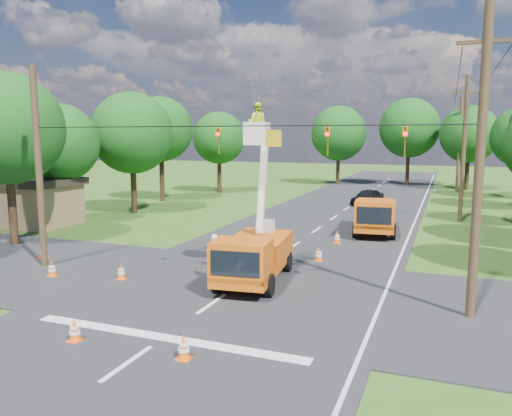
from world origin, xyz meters
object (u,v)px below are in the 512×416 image
at_px(pole_right_near, 480,163).
at_px(traffic_cone_2, 319,254).
at_px(traffic_cone_3, 337,237).
at_px(tree_left_b, 7,129).
at_px(distant_car, 367,197).
at_px(tree_left_c, 59,143).
at_px(tree_far_a, 339,133).
at_px(shed, 34,201).
at_px(traffic_cone_0, 75,330).
at_px(traffic_cone_1, 184,347).
at_px(pole_right_mid, 464,148).
at_px(tree_left_f, 219,138).
at_px(pole_left, 39,168).
at_px(ground_worker, 215,260).
at_px(tree_far_c, 469,134).
at_px(second_truck, 375,215).
at_px(traffic_cone_6, 43,251).
at_px(tree_far_b, 409,128).
at_px(pole_right_far, 459,143).
at_px(tree_left_e, 161,129).
at_px(bucket_truck, 254,246).
at_px(tree_left_d, 132,133).
at_px(traffic_cone_4, 121,271).

bearing_deg(pole_right_near, traffic_cone_2, 139.96).
height_order(traffic_cone_3, tree_left_b, tree_left_b).
relative_size(distant_car, tree_left_c, 0.51).
bearing_deg(traffic_cone_3, tree_far_a, 101.89).
xyz_separation_m(shed, tree_far_a, (13.00, 35.00, 4.57)).
distance_m(traffic_cone_0, shed, 21.28).
bearing_deg(traffic_cone_1, pole_right_near, 40.58).
bearing_deg(pole_right_mid, traffic_cone_0, -112.31).
xyz_separation_m(shed, tree_left_f, (3.20, 22.00, 4.07)).
height_order(pole_left, tree_left_f, pole_left).
height_order(ground_worker, tree_far_c, tree_far_c).
height_order(second_truck, traffic_cone_1, second_truck).
relative_size(traffic_cone_3, pole_right_near, 0.07).
bearing_deg(traffic_cone_6, tree_far_b, 72.70).
xyz_separation_m(pole_right_near, tree_far_b, (-5.50, 45.00, 1.70)).
height_order(traffic_cone_2, traffic_cone_6, same).
bearing_deg(shed, traffic_cone_2, -7.26).
bearing_deg(second_truck, shed, -172.46).
bearing_deg(traffic_cone_1, shed, 143.56).
height_order(ground_worker, shed, shed).
height_order(pole_right_mid, tree_left_f, pole_right_mid).
relative_size(pole_right_near, tree_left_f, 1.19).
bearing_deg(tree_far_c, traffic_cone_3, -103.03).
distance_m(shed, tree_far_c, 43.95).
relative_size(traffic_cone_1, tree_left_b, 0.08).
distance_m(distant_car, traffic_cone_0, 32.39).
relative_size(ground_worker, tree_far_c, 0.20).
relative_size(ground_worker, pole_right_far, 0.18).
relative_size(traffic_cone_1, pole_right_near, 0.07).
distance_m(ground_worker, tree_left_e, 27.06).
xyz_separation_m(pole_right_near, pole_right_far, (0.00, 40.00, 0.00)).
distance_m(pole_right_mid, tree_far_a, 26.69).
distance_m(second_truck, pole_right_far, 27.47).
bearing_deg(tree_far_a, traffic_cone_3, -78.11).
height_order(bucket_truck, distant_car, bucket_truck).
bearing_deg(tree_left_e, ground_worker, -53.76).
relative_size(tree_left_f, tree_far_a, 0.88).
bearing_deg(tree_far_c, tree_left_f, -153.72).
relative_size(tree_left_b, tree_left_c, 1.16).
xyz_separation_m(second_truck, pole_right_near, (4.93, -13.26, 3.94)).
height_order(traffic_cone_2, tree_left_e, tree_left_e).
distance_m(ground_worker, tree_left_d, 20.62).
relative_size(pole_right_far, tree_left_d, 1.08).
distance_m(bucket_truck, tree_left_d, 21.28).
distance_m(traffic_cone_3, pole_right_mid, 13.10).
bearing_deg(pole_right_mid, traffic_cone_2, -114.02).
distance_m(traffic_cone_4, tree_left_d, 19.43).
distance_m(shed, tree_left_b, 7.70).
relative_size(tree_left_b, tree_far_b, 0.90).
relative_size(tree_left_b, tree_left_e, 0.99).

